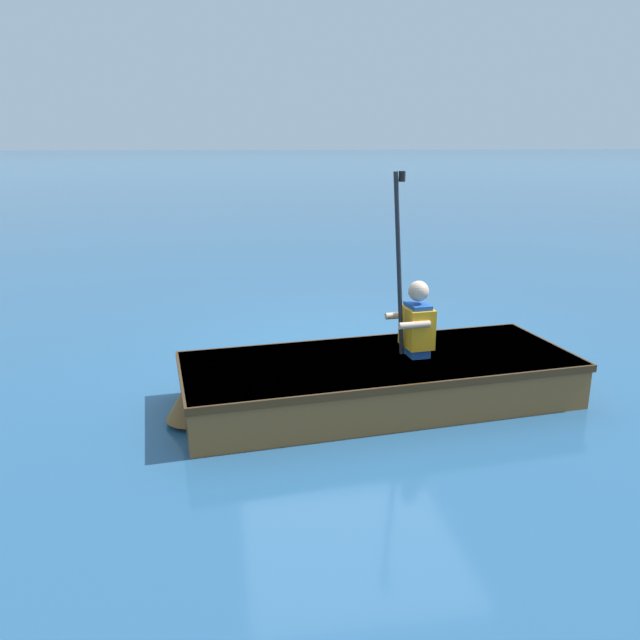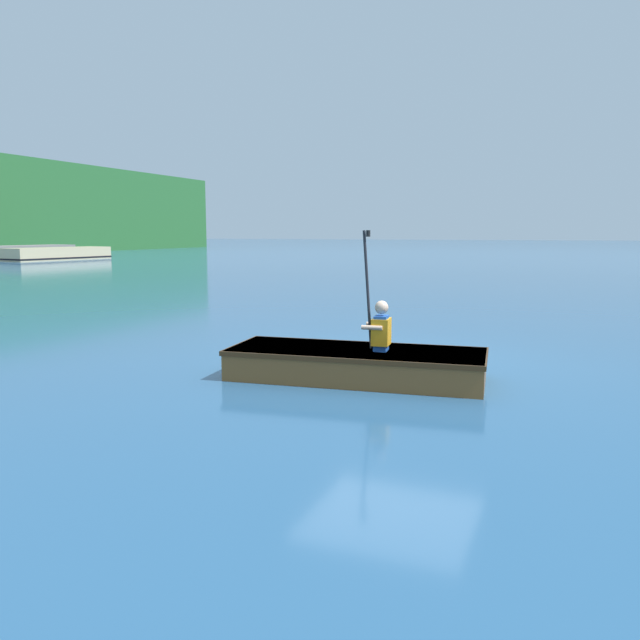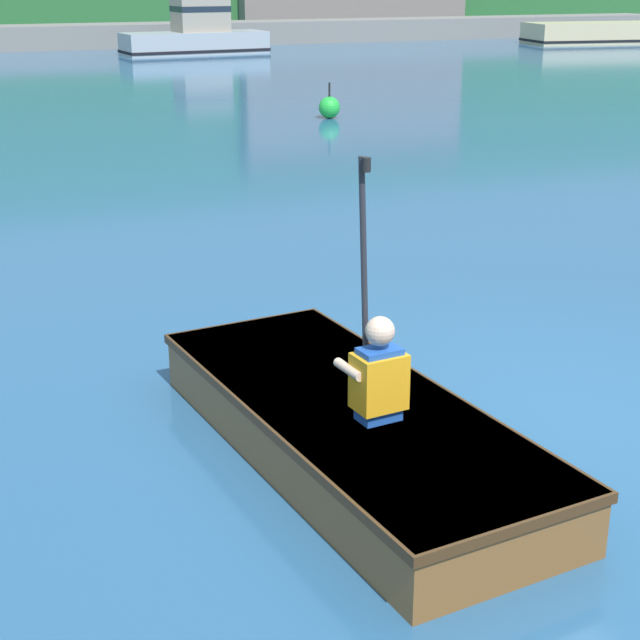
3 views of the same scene
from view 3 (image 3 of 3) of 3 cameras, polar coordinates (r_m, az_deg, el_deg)
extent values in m
plane|color=#28567F|center=(6.73, 13.36, -6.00)|extent=(300.00, 300.00, 0.00)
cube|color=slate|center=(40.97, -17.51, 15.38)|extent=(59.84, 2.40, 0.90)
cube|color=#CCB789|center=(44.88, 16.51, 15.74)|extent=(7.42, 3.32, 0.85)
cube|color=black|center=(44.90, 16.47, 15.39)|extent=(7.46, 3.37, 0.10)
cube|color=#9EA3A8|center=(37.55, -7.31, 15.70)|extent=(5.38, 2.15, 0.78)
cube|color=black|center=(37.57, -7.29, 15.31)|extent=(5.42, 2.19, 0.10)
cube|color=gray|center=(37.59, -6.98, 17.29)|extent=(1.96, 1.53, 1.29)
cube|color=#19232D|center=(37.58, -6.99, 17.54)|extent=(1.98, 1.56, 0.20)
cube|color=brown|center=(6.08, 1.78, -6.30)|extent=(1.54, 3.32, 0.39)
cube|color=#432A13|center=(6.01, 1.79, -4.90)|extent=(1.58, 3.36, 0.06)
cube|color=#432A13|center=(6.01, 1.79, -4.99)|extent=(1.27, 2.85, 0.02)
cone|color=brown|center=(7.33, -4.25, -1.53)|extent=(0.46, 0.46, 0.35)
cube|color=brown|center=(5.83, 2.98, -5.94)|extent=(1.14, 0.28, 0.03)
cube|color=#1E4CA5|center=(5.66, 3.45, -3.76)|extent=(0.26, 0.19, 0.44)
cube|color=orange|center=(5.65, 3.45, -3.57)|extent=(0.31, 0.24, 0.33)
sphere|color=beige|center=(5.54, 3.52, -0.65)|extent=(0.17, 0.17, 0.17)
cylinder|color=beige|center=(5.77, 4.27, -2.35)|extent=(0.08, 0.26, 0.06)
cylinder|color=beige|center=(5.62, 1.68, -2.90)|extent=(0.08, 0.26, 0.06)
cylinder|color=#232328|center=(5.61, 2.60, 1.96)|extent=(0.05, 0.15, 1.48)
cylinder|color=black|center=(5.44, 2.71, 9.02)|extent=(0.05, 0.05, 0.08)
sphere|color=green|center=(20.59, 0.55, 12.26)|extent=(0.44, 0.44, 0.44)
cylinder|color=black|center=(20.55, 0.55, 13.26)|extent=(0.04, 0.04, 0.28)
camera|label=1|loc=(6.75, -44.08, 7.92)|focal=35.00mm
camera|label=2|loc=(5.81, -83.65, -8.09)|focal=35.00mm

